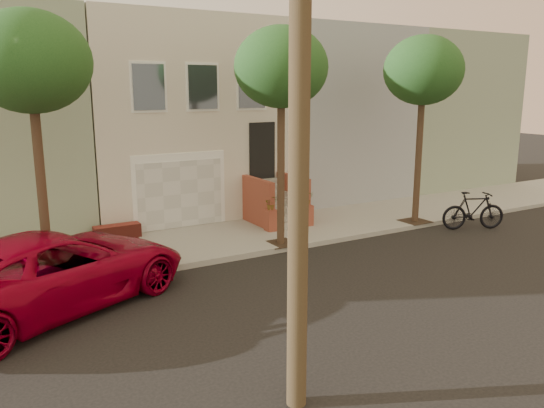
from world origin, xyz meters
TOP-DOWN VIEW (x-y plane):
  - ground at (0.00, 0.00)m, footprint 90.00×90.00m
  - sidewalk at (0.00, 5.35)m, footprint 40.00×3.70m
  - house_row at (0.00, 11.19)m, footprint 33.10×11.70m
  - tree_left at (-5.50, 3.90)m, footprint 2.70×2.57m
  - tree_mid at (1.00, 3.90)m, footprint 2.70×2.57m
  - tree_right at (6.50, 3.90)m, footprint 2.70×2.57m
  - pickup_truck at (-5.56, 2.60)m, footprint 6.75×5.14m
  - motorcycle at (7.82, 2.53)m, footprint 2.25×1.44m

SIDE VIEW (x-z plane):
  - ground at x=0.00m, z-range 0.00..0.00m
  - sidewalk at x=0.00m, z-range 0.00..0.15m
  - motorcycle at x=7.82m, z-range 0.00..1.31m
  - pickup_truck at x=-5.56m, z-range 0.00..1.70m
  - house_row at x=0.00m, z-range 0.14..7.14m
  - tree_left at x=-5.50m, z-range 2.11..8.41m
  - tree_mid at x=1.00m, z-range 2.11..8.41m
  - tree_right at x=6.50m, z-range 2.11..8.41m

